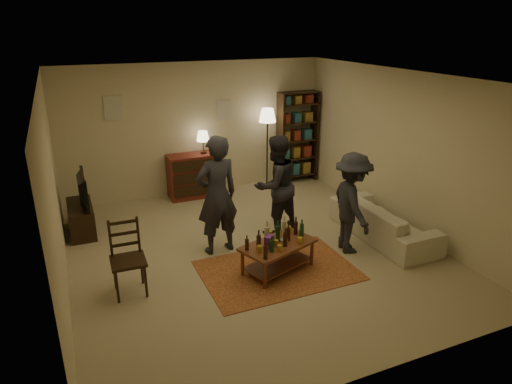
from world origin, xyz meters
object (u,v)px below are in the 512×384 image
floor_lamp (267,121)px  person_left (217,195)px  sofa (383,220)px  person_by_sofa (352,203)px  coffee_table (278,246)px  bookshelf (297,136)px  person_right (276,185)px  dining_chair (127,254)px  tv_stand (81,211)px  dresser (193,175)px

floor_lamp → person_left: person_left is taller
sofa → person_by_sofa: 0.95m
coffee_table → bookshelf: (2.16, 3.50, 0.63)m
person_right → bookshelf: bearing=-139.5°
bookshelf → person_right: 2.80m
sofa → person_right: bearing=60.3°
coffee_table → dining_chair: 2.09m
floor_lamp → sofa: floor_lamp is taller
dining_chair → bookshelf: size_ratio=0.51×
dining_chair → tv_stand: size_ratio=0.98×
person_right → person_by_sofa: size_ratio=1.07×
bookshelf → person_by_sofa: size_ratio=1.26×
tv_stand → floor_lamp: bearing=12.3°
dining_chair → dresser: 3.59m
coffee_table → dresser: bearing=94.6°
coffee_table → dining_chair: size_ratio=1.17×
person_left → floor_lamp: bearing=-136.7°
bookshelf → floor_lamp: size_ratio=1.17×
person_right → sofa: bearing=136.1°
person_right → coffee_table: bearing=51.9°
person_left → person_by_sofa: (1.92, -0.79, -0.14)m
dining_chair → dresser: bearing=62.0°
floor_lamp → sofa: bearing=-76.2°
coffee_table → person_right: (0.54, 1.22, 0.45)m
dining_chair → sofa: (4.18, -0.00, -0.24)m
person_left → person_right: size_ratio=1.10×
dresser → sofa: dresser is taller
floor_lamp → person_left: (-1.95, -2.43, -0.53)m
tv_stand → person_left: size_ratio=0.56×
floor_lamp → dresser: bearing=177.8°
floor_lamp → sofa: (0.75, -3.05, -1.16)m
dining_chair → person_right: person_right is taller
coffee_table → person_left: person_left is taller
person_right → person_by_sofa: 1.33m
dresser → floor_lamp: 1.92m
person_by_sofa → dresser: bearing=37.4°
tv_stand → person_left: (1.94, -1.58, 0.55)m
dining_chair → person_left: 1.64m
sofa → person_left: bearing=77.1°
floor_lamp → person_right: floor_lamp is taller
dining_chair → bookshelf: bookshelf is taller
dresser → floor_lamp: bearing=-2.2°
person_left → dresser: bearing=-105.1°
coffee_table → person_left: 1.23m
coffee_table → person_right: 1.41m
sofa → person_right: person_right is taller
coffee_table → dresser: (-0.28, 3.43, 0.08)m
coffee_table → floor_lamp: floor_lamp is taller
dining_chair → tv_stand: tv_stand is taller
sofa → person_by_sofa: (-0.79, -0.17, 0.50)m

